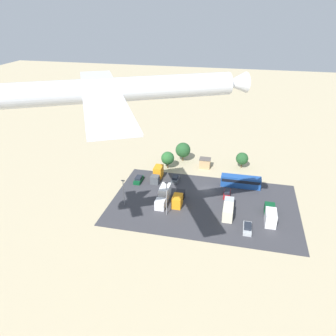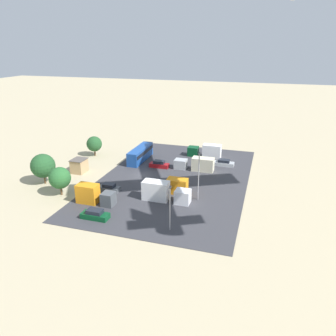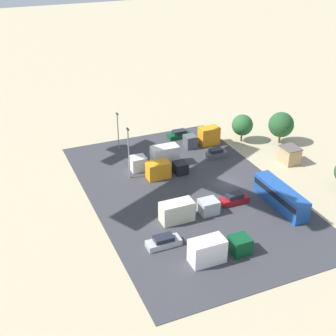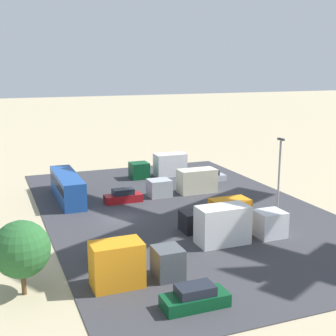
# 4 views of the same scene
# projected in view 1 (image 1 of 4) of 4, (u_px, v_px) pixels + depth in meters

# --- Properties ---
(ground_plane) EXTENTS (400.00, 400.00, 0.00)m
(ground_plane) POSITION_uv_depth(u_px,v_px,m) (207.00, 190.00, 92.57)
(ground_plane) COLOR tan
(parking_lot_surface) EXTENTS (48.40, 30.57, 0.08)m
(parking_lot_surface) POSITION_uv_depth(u_px,v_px,m) (204.00, 204.00, 86.22)
(parking_lot_surface) COLOR #38383D
(parking_lot_surface) RESTS_ON ground
(shed_building) EXTENTS (3.56, 3.04, 3.10)m
(shed_building) POSITION_uv_depth(u_px,v_px,m) (205.00, 163.00, 104.88)
(shed_building) COLOR tan
(shed_building) RESTS_ON ground
(bus) EXTENTS (11.22, 2.61, 3.24)m
(bus) POSITION_uv_depth(u_px,v_px,m) (241.00, 181.00, 93.57)
(bus) COLOR #1E4C9E
(bus) RESTS_ON ground
(parked_car_0) EXTENTS (1.86, 4.15, 1.55)m
(parked_car_0) POSITION_uv_depth(u_px,v_px,m) (175.00, 179.00, 97.03)
(parked_car_0) COLOR #4C5156
(parked_car_0) RESTS_ON ground
(parked_car_1) EXTENTS (1.93, 4.76, 1.51)m
(parked_car_1) POSITION_uv_depth(u_px,v_px,m) (247.00, 228.00, 75.83)
(parked_car_1) COLOR #ADB2B7
(parked_car_1) RESTS_ON ground
(parked_car_2) EXTENTS (1.94, 4.66, 1.60)m
(parked_car_2) POSITION_uv_depth(u_px,v_px,m) (139.00, 179.00, 96.75)
(parked_car_2) COLOR #0C4723
(parked_car_2) RESTS_ON ground
(parked_car_3) EXTENTS (1.74, 4.54, 1.66)m
(parked_car_3) POSITION_uv_depth(u_px,v_px,m) (227.00, 194.00, 89.43)
(parked_car_3) COLOR maroon
(parked_car_3) RESTS_ON ground
(parked_truck_0) EXTENTS (2.51, 8.46, 3.33)m
(parked_truck_0) POSITION_uv_depth(u_px,v_px,m) (270.00, 215.00, 78.94)
(parked_truck_0) COLOR #0C4723
(parked_truck_0) RESTS_ON ground
(parked_truck_1) EXTENTS (2.42, 9.08, 3.07)m
(parked_truck_1) POSITION_uv_depth(u_px,v_px,m) (228.00, 209.00, 81.33)
(parked_truck_1) COLOR #ADB2B7
(parked_truck_1) RESTS_ON ground
(parked_truck_2) EXTENTS (2.38, 7.10, 3.47)m
(parked_truck_2) POSITION_uv_depth(u_px,v_px,m) (157.00, 174.00, 97.94)
(parked_truck_2) COLOR #4C5156
(parked_truck_2) RESTS_ON ground
(parked_truck_3) EXTENTS (2.48, 8.91, 3.59)m
(parked_truck_3) POSITION_uv_depth(u_px,v_px,m) (164.00, 196.00, 86.75)
(parked_truck_3) COLOR silver
(parked_truck_3) RESTS_ON ground
(parked_truck_4) EXTENTS (2.39, 7.26, 2.86)m
(parked_truck_4) POSITION_uv_depth(u_px,v_px,m) (178.00, 199.00, 85.82)
(parked_truck_4) COLOR black
(parked_truck_4) RESTS_ON ground
(tree_near_shed) EXTENTS (4.95, 4.95, 6.40)m
(tree_near_shed) POSITION_uv_depth(u_px,v_px,m) (183.00, 150.00, 108.33)
(tree_near_shed) COLOR brown
(tree_near_shed) RESTS_ON ground
(tree_apron_mid) EXTENTS (3.92, 3.92, 5.18)m
(tree_apron_mid) POSITION_uv_depth(u_px,v_px,m) (242.00, 159.00, 103.99)
(tree_apron_mid) COLOR brown
(tree_apron_mid) RESTS_ON ground
(tree_apron_far) EXTENTS (4.17, 4.17, 5.59)m
(tree_apron_far) POSITION_uv_depth(u_px,v_px,m) (168.00, 158.00, 103.62)
(tree_apron_far) COLOR brown
(tree_apron_far) RESTS_ON ground
(light_pole_lot_centre) EXTENTS (0.90, 0.28, 9.16)m
(light_pole_lot_centre) POSITION_uv_depth(u_px,v_px,m) (166.00, 197.00, 79.55)
(light_pole_lot_centre) COLOR gray
(light_pole_lot_centre) RESTS_ON ground
(light_pole_lot_edge) EXTENTS (0.90, 0.28, 7.33)m
(light_pole_lot_edge) POSITION_uv_depth(u_px,v_px,m) (124.00, 191.00, 83.93)
(light_pole_lot_edge) COLOR gray
(light_pole_lot_edge) RESTS_ON ground
(airplane) EXTENTS (39.09, 33.52, 9.23)m
(airplane) POSITION_uv_depth(u_px,v_px,m) (109.00, 90.00, 46.47)
(airplane) COLOR silver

